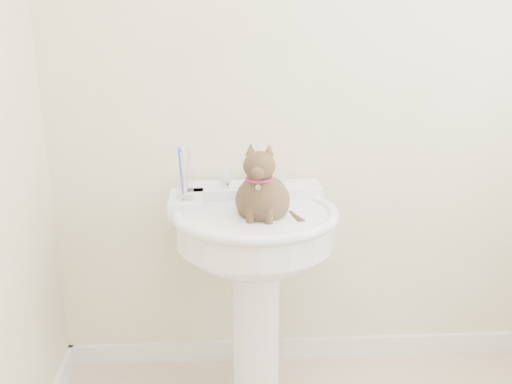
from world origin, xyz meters
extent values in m
cube|color=white|center=(0.00, 1.09, 0.04)|extent=(2.20, 0.02, 0.09)
cylinder|color=white|center=(-0.31, 0.80, 0.32)|extent=(0.18, 0.18, 0.63)
cylinder|color=white|center=(-0.31, 0.80, 0.73)|extent=(0.56, 0.56, 0.12)
ellipsoid|color=white|center=(-0.31, 0.80, 0.67)|extent=(0.52, 0.45, 0.20)
torus|color=white|center=(-0.31, 0.80, 0.79)|extent=(0.59, 0.59, 0.04)
cube|color=white|center=(-0.31, 1.00, 0.80)|extent=(0.52, 0.14, 0.06)
cube|color=white|center=(-0.56, 0.88, 0.80)|extent=(0.12, 0.19, 0.06)
cylinder|color=silver|center=(-0.31, 0.96, 0.85)|extent=(0.05, 0.05, 0.05)
cylinder|color=silver|center=(-0.31, 0.91, 0.88)|extent=(0.04, 0.04, 0.14)
sphere|color=white|center=(-0.42, 0.98, 0.87)|extent=(0.06, 0.06, 0.06)
sphere|color=white|center=(-0.20, 0.98, 0.87)|extent=(0.06, 0.06, 0.06)
cube|color=orange|center=(-0.27, 1.04, 0.85)|extent=(0.10, 0.08, 0.03)
cylinder|color=silver|center=(-0.56, 0.85, 0.83)|extent=(0.07, 0.07, 0.01)
cylinder|color=white|center=(-0.56, 0.85, 0.88)|extent=(0.06, 0.06, 0.09)
cylinder|color=blue|center=(-0.57, 0.85, 0.93)|extent=(0.01, 0.01, 0.17)
cylinder|color=silver|center=(-0.56, 0.85, 0.93)|extent=(0.01, 0.01, 0.17)
cylinder|color=pink|center=(-0.55, 0.85, 0.93)|extent=(0.01, 0.01, 0.17)
ellipsoid|color=brown|center=(-0.29, 0.80, 0.84)|extent=(0.19, 0.22, 0.17)
ellipsoid|color=brown|center=(-0.29, 0.72, 0.89)|extent=(0.12, 0.12, 0.16)
ellipsoid|color=brown|center=(-0.29, 0.69, 0.99)|extent=(0.11, 0.10, 0.10)
cone|color=brown|center=(-0.32, 0.71, 1.04)|extent=(0.04, 0.04, 0.04)
cone|color=brown|center=(-0.26, 0.71, 1.04)|extent=(0.04, 0.04, 0.04)
cylinder|color=brown|center=(-0.19, 0.82, 0.78)|extent=(0.03, 0.03, 0.20)
torus|color=#87184D|center=(-0.29, 0.70, 0.95)|extent=(0.09, 0.09, 0.01)
camera|label=1|loc=(-0.42, -1.17, 1.53)|focal=42.00mm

